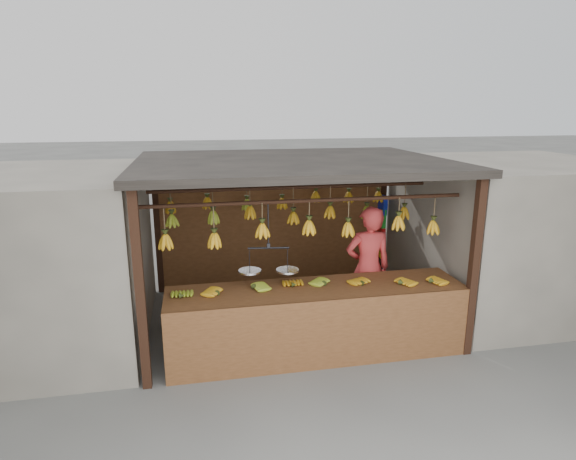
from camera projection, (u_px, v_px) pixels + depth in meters
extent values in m
plane|color=#5B5B57|center=(292.00, 317.00, 7.31)|extent=(80.00, 80.00, 0.00)
cube|color=black|center=(140.00, 293.00, 5.22)|extent=(0.10, 0.10, 2.30)
cube|color=black|center=(474.00, 269.00, 5.98)|extent=(0.10, 0.10, 2.30)
cube|color=black|center=(157.00, 227.00, 8.07)|extent=(0.10, 0.10, 2.30)
cube|color=black|center=(382.00, 217.00, 8.83)|extent=(0.10, 0.10, 2.30)
cube|color=black|center=(292.00, 163.00, 6.73)|extent=(4.30, 3.30, 0.10)
cylinder|color=black|center=(309.00, 201.00, 5.86)|extent=(4.00, 0.05, 0.05)
cylinder|color=black|center=(292.00, 187.00, 6.81)|extent=(4.00, 0.05, 0.05)
cylinder|color=black|center=(280.00, 177.00, 7.76)|extent=(4.00, 0.05, 0.05)
cube|color=brown|center=(275.00, 235.00, 8.51)|extent=(4.00, 0.06, 1.80)
cube|color=slate|center=(25.00, 260.00, 6.34)|extent=(3.00, 3.00, 2.30)
cube|color=slate|center=(511.00, 233.00, 7.71)|extent=(3.00, 3.00, 2.30)
cube|color=brown|center=(317.00, 290.00, 6.07)|extent=(3.77, 0.84, 0.08)
cube|color=brown|center=(325.00, 335.00, 5.78)|extent=(3.77, 0.04, 0.90)
cube|color=black|center=(173.00, 350.00, 5.50)|extent=(0.07, 0.07, 0.82)
cube|color=black|center=(458.00, 324.00, 6.17)|extent=(0.07, 0.07, 0.82)
cube|color=black|center=(175.00, 323.00, 6.20)|extent=(0.07, 0.07, 0.82)
cube|color=black|center=(431.00, 301.00, 6.87)|extent=(0.07, 0.07, 0.82)
ellipsoid|color=#92A523|center=(182.00, 296.00, 5.70)|extent=(0.19, 0.24, 0.06)
ellipsoid|color=orange|center=(218.00, 293.00, 5.81)|extent=(0.30, 0.28, 0.06)
ellipsoid|color=#92A523|center=(254.00, 288.00, 5.97)|extent=(0.28, 0.23, 0.06)
ellipsoid|color=orange|center=(294.00, 285.00, 6.06)|extent=(0.18, 0.24, 0.06)
ellipsoid|color=#92A523|center=(325.00, 283.00, 6.12)|extent=(0.30, 0.30, 0.06)
ellipsoid|color=orange|center=(363.00, 283.00, 6.12)|extent=(0.26, 0.29, 0.06)
ellipsoid|color=orange|center=(402.00, 283.00, 6.12)|extent=(0.30, 0.27, 0.06)
ellipsoid|color=orange|center=(432.00, 282.00, 6.17)|extent=(0.28, 0.24, 0.06)
ellipsoid|color=orange|center=(166.00, 242.00, 5.64)|extent=(0.16, 0.16, 0.28)
ellipsoid|color=orange|center=(214.00, 241.00, 5.75)|extent=(0.16, 0.16, 0.28)
ellipsoid|color=orange|center=(262.00, 231.00, 5.82)|extent=(0.16, 0.16, 0.28)
ellipsoid|color=orange|center=(309.00, 228.00, 5.94)|extent=(0.16, 0.16, 0.28)
ellipsoid|color=orange|center=(348.00, 229.00, 6.09)|extent=(0.16, 0.16, 0.28)
ellipsoid|color=orange|center=(398.00, 223.00, 6.15)|extent=(0.16, 0.16, 0.28)
ellipsoid|color=orange|center=(433.00, 227.00, 6.31)|extent=(0.16, 0.16, 0.28)
ellipsoid|color=#92A523|center=(172.00, 221.00, 6.59)|extent=(0.16, 0.16, 0.28)
ellipsoid|color=#92A523|center=(213.00, 218.00, 6.72)|extent=(0.16, 0.16, 0.28)
ellipsoid|color=orange|center=(250.00, 213.00, 6.78)|extent=(0.16, 0.16, 0.28)
ellipsoid|color=orange|center=(293.00, 218.00, 6.90)|extent=(0.16, 0.16, 0.28)
ellipsoid|color=orange|center=(330.00, 212.00, 6.99)|extent=(0.16, 0.16, 0.28)
ellipsoid|color=#92A523|center=(367.00, 212.00, 7.12)|extent=(0.16, 0.16, 0.28)
ellipsoid|color=orange|center=(404.00, 213.00, 7.21)|extent=(0.16, 0.16, 0.28)
ellipsoid|color=orange|center=(171.00, 207.00, 7.53)|extent=(0.16, 0.16, 0.28)
ellipsoid|color=orange|center=(207.00, 203.00, 7.63)|extent=(0.16, 0.16, 0.28)
ellipsoid|color=#92A523|center=(247.00, 205.00, 7.82)|extent=(0.16, 0.16, 0.28)
ellipsoid|color=orange|center=(282.00, 204.00, 7.84)|extent=(0.16, 0.16, 0.28)
ellipsoid|color=orange|center=(316.00, 197.00, 7.98)|extent=(0.16, 0.16, 0.28)
ellipsoid|color=orange|center=(349.00, 197.00, 8.06)|extent=(0.16, 0.16, 0.28)
ellipsoid|color=orange|center=(378.00, 197.00, 8.14)|extent=(0.16, 0.16, 0.28)
cylinder|color=black|center=(268.00, 225.00, 5.84)|extent=(0.02, 0.02, 0.57)
cylinder|color=black|center=(268.00, 248.00, 5.91)|extent=(0.51, 0.10, 0.02)
cylinder|color=silver|center=(250.00, 271.00, 5.97)|extent=(0.28, 0.28, 0.02)
cylinder|color=silver|center=(288.00, 271.00, 6.00)|extent=(0.28, 0.28, 0.02)
imported|color=#BF3333|center=(368.00, 268.00, 6.79)|extent=(0.67, 0.45, 1.79)
cube|color=#1426BF|center=(383.00, 205.00, 8.61)|extent=(0.08, 0.26, 0.34)
cube|color=#199926|center=(382.00, 218.00, 8.67)|extent=(0.08, 0.26, 0.34)
cube|color=red|center=(381.00, 236.00, 8.76)|extent=(0.08, 0.26, 0.34)
cube|color=yellow|center=(380.00, 247.00, 8.81)|extent=(0.08, 0.26, 0.34)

